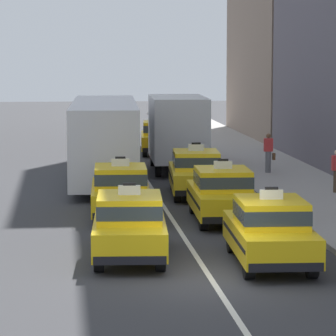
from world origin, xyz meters
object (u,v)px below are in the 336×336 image
object	(u,v)px
taxi_left_nearest	(129,225)
taxi_right_third	(196,172)
box_truck_right_fourth	(176,130)
taxi_right_fifth	(159,137)
pedestrian_mid_block	(269,153)
bus_left_third	(104,137)
taxi_left_second	(120,190)
taxi_right_nearest	(270,230)
taxi_right_second	(222,193)

from	to	relation	value
taxi_left_nearest	taxi_right_third	bearing A→B (deg)	73.68
box_truck_right_fourth	taxi_right_fifth	size ratio (longest dim) A/B	1.50
taxi_right_third	pedestrian_mid_block	bearing A→B (deg)	54.97
bus_left_third	taxi_right_fifth	xyz separation A→B (m)	(3.23, 10.69, -0.94)
taxi_left_second	taxi_right_third	distance (m)	5.36
taxi_right_nearest	taxi_right_fifth	world-z (taller)	same
taxi_left_nearest	taxi_right_fifth	bearing A→B (deg)	82.78
taxi_left_second	taxi_right_fifth	size ratio (longest dim) A/B	0.99
taxi_right_nearest	taxi_right_third	size ratio (longest dim) A/B	0.99
taxi_left_nearest	box_truck_right_fourth	xyz separation A→B (m)	(3.32, 18.58, 0.90)
taxi_left_second	pedestrian_mid_block	bearing A→B (deg)	55.46
taxi_left_second	taxi_right_third	xyz separation A→B (m)	(2.99, 4.44, 0.00)
taxi_left_second	bus_left_third	xyz separation A→B (m)	(-0.14, 8.55, 0.94)
taxi_right_third	taxi_right_second	bearing A→B (deg)	-89.00
bus_left_third	pedestrian_mid_block	world-z (taller)	bus_left_third
taxi_right_nearest	taxi_right_third	xyz separation A→B (m)	(-0.27, 11.79, 0.00)
taxi_right_second	pedestrian_mid_block	xyz separation A→B (m)	(3.71, 10.88, 0.10)
bus_left_third	taxi_right_third	size ratio (longest dim) A/B	2.42
taxi_left_second	taxi_right_fifth	world-z (taller)	same
taxi_left_second	taxi_right_fifth	bearing A→B (deg)	80.88
bus_left_third	taxi_right_third	world-z (taller)	bus_left_third
taxi_left_second	taxi_right_nearest	world-z (taller)	same
bus_left_third	taxi_right_third	xyz separation A→B (m)	(3.13, -4.10, -0.94)
taxi_left_nearest	bus_left_third	world-z (taller)	bus_left_third
taxi_right_nearest	pedestrian_mid_block	xyz separation A→B (m)	(3.53, 17.21, 0.10)
pedestrian_mid_block	taxi_right_nearest	bearing A→B (deg)	-101.59
taxi_left_nearest	taxi_right_second	size ratio (longest dim) A/B	1.01
box_truck_right_fourth	taxi_right_fifth	distance (m)	6.96
taxi_left_nearest	box_truck_right_fourth	distance (m)	18.89
pedestrian_mid_block	taxi_right_fifth	bearing A→B (deg)	111.57
taxi_left_nearest	taxi_right_second	world-z (taller)	same
taxi_left_nearest	bus_left_third	xyz separation A→B (m)	(0.00, 14.78, 0.94)
taxi_right_nearest	taxi_right_fifth	bearing A→B (deg)	90.38
taxi_right_second	taxi_right_third	bearing A→B (deg)	91.00
taxi_right_nearest	box_truck_right_fourth	bearing A→B (deg)	90.22
taxi_right_nearest	pedestrian_mid_block	world-z (taller)	taxi_right_nearest
pedestrian_mid_block	taxi_right_second	bearing A→B (deg)	-108.81
taxi_right_nearest	taxi_right_fifth	size ratio (longest dim) A/B	0.99
taxi_left_nearest	box_truck_right_fourth	bearing A→B (deg)	79.85
taxi_left_second	taxi_right_third	world-z (taller)	same
taxi_left_nearest	taxi_left_second	size ratio (longest dim) A/B	1.01
taxi_right_third	taxi_right_fifth	size ratio (longest dim) A/B	1.00
taxi_right_fifth	bus_left_third	bearing A→B (deg)	-106.79
taxi_right_third	taxi_right_fifth	world-z (taller)	same
taxi_right_third	taxi_left_nearest	bearing A→B (deg)	-106.32
bus_left_third	taxi_right_fifth	size ratio (longest dim) A/B	2.42
taxi_right_nearest	pedestrian_mid_block	bearing A→B (deg)	78.41
pedestrian_mid_block	taxi_left_nearest	bearing A→B (deg)	-113.28
bus_left_third	taxi_right_fifth	world-z (taller)	bus_left_third
bus_left_third	pedestrian_mid_block	xyz separation A→B (m)	(6.93, 1.32, -0.84)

